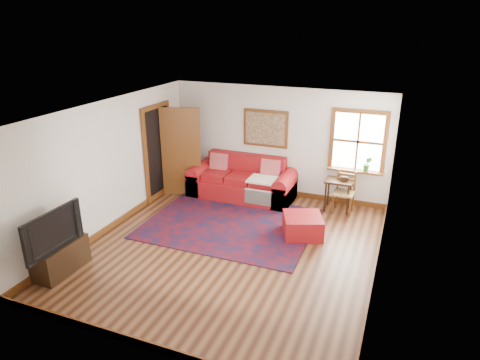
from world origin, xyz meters
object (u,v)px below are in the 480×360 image
at_px(red_leather_sofa, 242,184).
at_px(ladder_back_chair, 345,191).
at_px(side_table, 339,185).
at_px(red_ottoman, 303,226).
at_px(media_cabinet, 60,257).

relative_size(red_leather_sofa, ladder_back_chair, 2.69).
bearing_deg(ladder_back_chair, side_table, 163.83).
distance_m(red_ottoman, side_table, 1.52).
height_order(red_leather_sofa, ladder_back_chair, red_leather_sofa).
bearing_deg(media_cabinet, red_ottoman, 38.48).
bearing_deg(media_cabinet, side_table, 47.36).
bearing_deg(media_cabinet, ladder_back_chair, 46.06).
bearing_deg(red_ottoman, media_cabinet, -163.30).
height_order(red_leather_sofa, red_ottoman, red_leather_sofa).
bearing_deg(red_leather_sofa, ladder_back_chair, 0.41).
xyz_separation_m(red_ottoman, media_cabinet, (-3.35, -2.67, 0.05)).
height_order(red_leather_sofa, media_cabinet, red_leather_sofa).
distance_m(red_leather_sofa, side_table, 2.19).
height_order(ladder_back_chair, media_cabinet, ladder_back_chair).
distance_m(red_ottoman, media_cabinet, 4.29).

